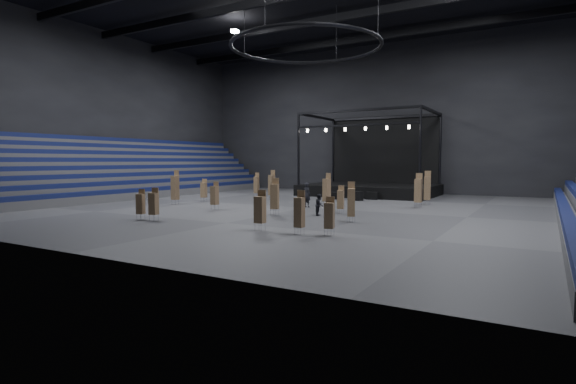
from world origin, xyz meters
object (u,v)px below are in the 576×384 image
Objects in this scene: chair_stack_14 at (329,215)px; crew_member at (319,205)px; chair_stack_6 at (351,202)px; man_center at (307,195)px; chair_stack_12 at (327,189)px; chair_stack_15 at (272,185)px; chair_stack_8 at (260,209)px; chair_stack_13 at (300,212)px; chair_stack_4 at (154,203)px; flight_case_right at (372,196)px; flight_case_left at (336,196)px; stage at (372,182)px; chair_stack_1 at (175,187)px; chair_stack_10 at (257,184)px; chair_stack_5 at (204,190)px; chair_stack_2 at (341,199)px; chair_stack_11 at (141,203)px; chair_stack_7 at (215,195)px; flight_case_mid at (356,196)px; chair_stack_0 at (275,196)px; chair_stack_3 at (418,190)px; chair_stack_9 at (427,188)px.

crew_member is at bearing 107.79° from chair_stack_14.
chair_stack_6 reaches higher than man_center.
chair_stack_15 is at bearing 170.68° from chair_stack_12.
chair_stack_8 is 0.97× the size of chair_stack_13.
chair_stack_4 is 12.61m from chair_stack_6.
chair_stack_14 is at bearing 0.77° from chair_stack_8.
man_center is (-2.21, -9.71, 0.65)m from flight_case_right.
stage is at bearing 81.97° from flight_case_left.
chair_stack_4 is at bearing -107.08° from flight_case_right.
chair_stack_1 reaches higher than chair_stack_10.
chair_stack_2 is at bearing -26.63° from chair_stack_5.
chair_stack_11 is 11.85m from chair_stack_13.
chair_stack_8 is 9.38m from chair_stack_11.
chair_stack_7 reaches higher than chair_stack_4.
flight_case_left is 0.50× the size of chair_stack_4.
crew_member reaches higher than flight_case_mid.
chair_stack_2 is at bearing -80.59° from flight_case_right.
chair_stack_0 is at bearing -88.70° from stage.
chair_stack_10 is (-5.12, 19.36, 0.18)m from chair_stack_4.
chair_stack_7 is at bearing -116.06° from flight_case_mid.
chair_stack_15 reaches higher than man_center.
chair_stack_15 is (-10.80, 7.82, 0.40)m from chair_stack_2.
man_center is at bearing 133.03° from chair_stack_2.
stage is 6.56× the size of chair_stack_4.
crew_member is at bearing -80.68° from stage.
stage is at bearing 101.13° from chair_stack_13.
crew_member is (3.44, -4.70, -0.26)m from man_center.
chair_stack_12 is 0.96× the size of chair_stack_15.
flight_case_right is at bearing 59.83° from flight_case_mid.
man_center is at bearing 101.25° from chair_stack_8.
chair_stack_13 reaches higher than chair_stack_14.
chair_stack_12 is (-0.02, -6.63, 0.99)m from flight_case_mid.
chair_stack_2 is at bearing -119.18° from chair_stack_3.
flight_case_left is 0.47× the size of chair_stack_8.
chair_stack_1 is 1.48× the size of chair_stack_2.
flight_case_mid is 0.66× the size of chair_stack_2.
chair_stack_1 is at bearing -141.78° from chair_stack_12.
chair_stack_11 is at bearing -83.08° from chair_stack_15.
chair_stack_6 reaches higher than flight_case_right.
flight_case_right is 12.88m from chair_stack_2.
chair_stack_0 is 1.03× the size of chair_stack_6.
flight_case_left is 0.36× the size of chair_stack_9.
flight_case_mid is at bearing 102.58° from chair_stack_13.
chair_stack_6 is (6.59, -22.58, -0.15)m from stage.
chair_stack_3 is 16.49m from chair_stack_7.
chair_stack_3 is (8.06, -11.72, 0.02)m from stage.
chair_stack_2 reaches higher than flight_case_left.
flight_case_mid is 14.59m from chair_stack_5.
chair_stack_12 is 1.82m from man_center.
chair_stack_10 is (-4.37, 12.34, 0.14)m from chair_stack_7.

